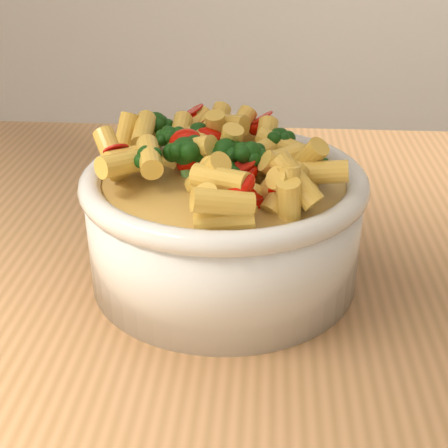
{
  "coord_description": "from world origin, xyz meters",
  "views": [
    {
      "loc": [
        0.14,
        -0.53,
        1.21
      ],
      "look_at": [
        0.11,
        -0.03,
        0.95
      ],
      "focal_mm": 50.0,
      "sensor_mm": 36.0,
      "label": 1
    }
  ],
  "objects": [
    {
      "name": "serving_bowl",
      "position": [
        0.11,
        -0.03,
        0.95
      ],
      "size": [
        0.25,
        0.25,
        0.11
      ],
      "color": "silver",
      "rests_on": "table"
    },
    {
      "name": "pasta_salad",
      "position": [
        0.11,
        -0.03,
        1.02
      ],
      "size": [
        0.2,
        0.2,
        0.04
      ],
      "color": "#ECBB4A",
      "rests_on": "serving_bowl"
    },
    {
      "name": "table",
      "position": [
        0.0,
        0.0,
        0.8
      ],
      "size": [
        1.2,
        0.8,
        0.9
      ],
      "color": "#B17A4C",
      "rests_on": "ground"
    }
  ]
}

